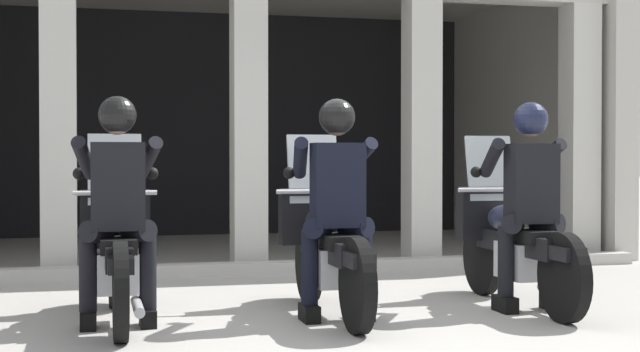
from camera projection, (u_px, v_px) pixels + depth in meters
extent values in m
plane|color=#A8A59E|center=(258.00, 268.00, 9.80)|extent=(80.00, 80.00, 0.00)
cube|color=black|center=(199.00, 124.00, 14.12)|extent=(8.67, 0.24, 3.34)
cube|color=#BCB7AD|center=(525.00, 121.00, 12.87)|extent=(0.30, 5.07, 3.34)
cube|color=beige|center=(59.00, 129.00, 9.28)|extent=(0.35, 0.36, 2.90)
cube|color=beige|center=(249.00, 130.00, 9.74)|extent=(0.35, 0.36, 2.90)
cube|color=beige|center=(421.00, 131.00, 10.20)|extent=(0.35, 0.36, 2.90)
cube|color=beige|center=(579.00, 132.00, 10.66)|extent=(0.35, 0.36, 2.90)
cube|color=#B7B5AD|center=(257.00, 268.00, 9.29)|extent=(8.27, 0.24, 0.12)
cylinder|color=black|center=(115.00, 267.00, 7.22)|extent=(0.09, 0.64, 0.64)
cylinder|color=black|center=(120.00, 292.00, 5.86)|extent=(0.09, 0.64, 0.64)
cube|color=black|center=(115.00, 240.00, 7.21)|extent=(0.14, 0.44, 0.08)
cube|color=silver|center=(117.00, 272.00, 6.49)|extent=(0.28, 0.44, 0.28)
cube|color=black|center=(117.00, 252.00, 6.53)|extent=(0.18, 1.24, 0.16)
ellipsoid|color=black|center=(116.00, 225.00, 6.74)|extent=(0.26, 0.48, 0.22)
cube|color=black|center=(118.00, 245.00, 6.36)|extent=(0.24, 0.52, 0.10)
cube|color=black|center=(120.00, 263.00, 5.91)|extent=(0.16, 0.48, 0.10)
cylinder|color=silver|center=(115.00, 236.00, 7.15)|extent=(0.05, 0.24, 0.53)
cube|color=black|center=(115.00, 219.00, 7.09)|extent=(0.52, 0.16, 0.44)
sphere|color=silver|center=(115.00, 215.00, 7.19)|extent=(0.18, 0.18, 0.18)
cube|color=silver|center=(115.00, 169.00, 7.06)|extent=(0.40, 0.14, 0.54)
cylinder|color=silver|center=(115.00, 193.00, 6.99)|extent=(0.62, 0.04, 0.04)
cylinder|color=silver|center=(138.00, 307.00, 6.18)|extent=(0.07, 0.55, 0.07)
cube|color=black|center=(118.00, 186.00, 6.33)|extent=(0.36, 0.22, 0.60)
cube|color=#14193F|center=(117.00, 183.00, 6.45)|extent=(0.05, 0.02, 0.32)
sphere|color=tan|center=(117.00, 120.00, 6.34)|extent=(0.21, 0.21, 0.21)
sphere|color=black|center=(117.00, 115.00, 6.34)|extent=(0.26, 0.26, 0.26)
cylinder|color=black|center=(139.00, 231.00, 6.39)|extent=(0.26, 0.29, 0.17)
cylinder|color=black|center=(148.00, 271.00, 6.41)|extent=(0.12, 0.12, 0.53)
cube|color=black|center=(148.00, 318.00, 6.42)|extent=(0.11, 0.26, 0.12)
cylinder|color=black|center=(97.00, 232.00, 6.32)|extent=(0.26, 0.29, 0.17)
cylinder|color=black|center=(88.00, 273.00, 6.31)|extent=(0.12, 0.12, 0.53)
cube|color=black|center=(88.00, 320.00, 6.33)|extent=(0.11, 0.26, 0.12)
cylinder|color=black|center=(148.00, 158.00, 6.60)|extent=(0.19, 0.48, 0.31)
sphere|color=black|center=(152.00, 173.00, 6.82)|extent=(0.09, 0.09, 0.09)
cylinder|color=black|center=(84.00, 158.00, 6.50)|extent=(0.19, 0.48, 0.31)
sphere|color=black|center=(79.00, 174.00, 6.69)|extent=(0.09, 0.09, 0.09)
cylinder|color=black|center=(309.00, 262.00, 7.50)|extent=(0.09, 0.64, 0.64)
cylinder|color=black|center=(357.00, 286.00, 6.14)|extent=(0.09, 0.64, 0.64)
cube|color=black|center=(309.00, 237.00, 7.49)|extent=(0.14, 0.44, 0.08)
cube|color=silver|center=(332.00, 267.00, 6.77)|extent=(0.28, 0.44, 0.28)
cube|color=black|center=(331.00, 248.00, 6.82)|extent=(0.18, 1.24, 0.16)
ellipsoid|color=black|center=(323.00, 222.00, 7.03)|extent=(0.26, 0.48, 0.22)
cube|color=black|center=(337.00, 241.00, 6.64)|extent=(0.24, 0.52, 0.10)
cube|color=black|center=(355.00, 258.00, 6.19)|extent=(0.16, 0.48, 0.10)
cylinder|color=silver|center=(311.00, 233.00, 7.44)|extent=(0.05, 0.24, 0.53)
cube|color=black|center=(312.00, 216.00, 7.37)|extent=(0.52, 0.16, 0.44)
sphere|color=silver|center=(309.00, 213.00, 7.47)|extent=(0.18, 0.18, 0.18)
cube|color=silver|center=(313.00, 169.00, 7.35)|extent=(0.40, 0.14, 0.54)
cylinder|color=silver|center=(315.00, 191.00, 7.27)|extent=(0.62, 0.04, 0.04)
cylinder|color=silver|center=(362.00, 300.00, 6.46)|extent=(0.07, 0.55, 0.07)
cube|color=black|center=(338.00, 185.00, 6.61)|extent=(0.36, 0.22, 0.60)
cube|color=#591414|center=(333.00, 182.00, 6.73)|extent=(0.05, 0.02, 0.32)
sphere|color=#936B51|center=(337.00, 121.00, 6.62)|extent=(0.21, 0.21, 0.21)
sphere|color=black|center=(337.00, 117.00, 6.62)|extent=(0.26, 0.26, 0.26)
cylinder|color=black|center=(356.00, 228.00, 6.67)|extent=(0.26, 0.29, 0.17)
cylinder|color=black|center=(364.00, 266.00, 6.69)|extent=(0.12, 0.12, 0.53)
cube|color=black|center=(363.00, 311.00, 6.71)|extent=(0.11, 0.26, 0.12)
cylinder|color=black|center=(318.00, 229.00, 6.60)|extent=(0.26, 0.29, 0.17)
cylinder|color=black|center=(310.00, 268.00, 6.60)|extent=(0.12, 0.12, 0.53)
cube|color=black|center=(309.00, 313.00, 6.61)|extent=(0.11, 0.26, 0.12)
cylinder|color=black|center=(358.00, 158.00, 6.88)|extent=(0.19, 0.48, 0.31)
sphere|color=black|center=(356.00, 173.00, 7.10)|extent=(0.09, 0.09, 0.09)
cylinder|color=black|center=(300.00, 158.00, 6.78)|extent=(0.19, 0.48, 0.31)
sphere|color=black|center=(289.00, 173.00, 6.98)|extent=(0.09, 0.09, 0.09)
cylinder|color=black|center=(483.00, 257.00, 7.91)|extent=(0.09, 0.64, 0.64)
cylinder|color=black|center=(564.00, 278.00, 6.55)|extent=(0.09, 0.64, 0.64)
cube|color=black|center=(483.00, 233.00, 7.90)|extent=(0.14, 0.44, 0.08)
cube|color=silver|center=(522.00, 261.00, 7.18)|extent=(0.28, 0.44, 0.28)
cube|color=black|center=(519.00, 243.00, 7.22)|extent=(0.18, 1.24, 0.16)
ellipsoid|color=#1E2338|center=(507.00, 218.00, 7.43)|extent=(0.26, 0.48, 0.22)
cube|color=black|center=(530.00, 236.00, 7.05)|extent=(0.24, 0.52, 0.10)
cube|color=black|center=(560.00, 252.00, 6.60)|extent=(0.16, 0.48, 0.10)
cylinder|color=silver|center=(486.00, 229.00, 7.84)|extent=(0.05, 0.24, 0.53)
cube|color=black|center=(489.00, 213.00, 7.78)|extent=(0.52, 0.16, 0.44)
sphere|color=silver|center=(484.00, 210.00, 7.88)|extent=(0.18, 0.18, 0.18)
cube|color=silver|center=(490.00, 168.00, 7.75)|extent=(0.40, 0.14, 0.54)
cylinder|color=silver|center=(494.00, 190.00, 7.68)|extent=(0.62, 0.04, 0.04)
cylinder|color=silver|center=(558.00, 292.00, 6.87)|extent=(0.07, 0.55, 0.07)
cube|color=black|center=(532.00, 183.00, 7.02)|extent=(0.36, 0.22, 0.60)
cube|color=#591414|center=(524.00, 180.00, 7.14)|extent=(0.05, 0.02, 0.32)
sphere|color=tan|center=(531.00, 123.00, 7.03)|extent=(0.21, 0.21, 0.21)
sphere|color=#191E38|center=(531.00, 119.00, 7.03)|extent=(0.26, 0.26, 0.26)
cylinder|color=black|center=(547.00, 224.00, 7.08)|extent=(0.26, 0.29, 0.17)
cylinder|color=black|center=(554.00, 260.00, 7.10)|extent=(0.12, 0.12, 0.53)
cube|color=black|center=(553.00, 302.00, 7.11)|extent=(0.11, 0.26, 0.12)
cylinder|color=black|center=(513.00, 225.00, 7.01)|extent=(0.26, 0.29, 0.17)
cylinder|color=black|center=(506.00, 261.00, 7.00)|extent=(0.12, 0.12, 0.53)
cube|color=black|center=(505.00, 304.00, 7.02)|extent=(0.11, 0.26, 0.12)
cylinder|color=black|center=(544.00, 158.00, 7.29)|extent=(0.19, 0.48, 0.31)
sphere|color=black|center=(536.00, 172.00, 7.51)|extent=(0.09, 0.09, 0.09)
cylinder|color=black|center=(492.00, 158.00, 7.19)|extent=(0.19, 0.48, 0.31)
sphere|color=black|center=(476.00, 172.00, 7.38)|extent=(0.09, 0.09, 0.09)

